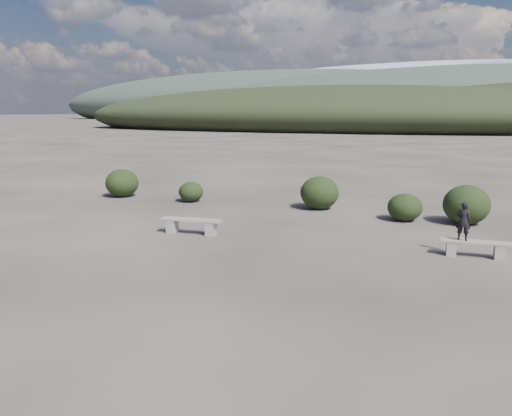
% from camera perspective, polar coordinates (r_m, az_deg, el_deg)
% --- Properties ---
extents(ground, '(1200.00, 1200.00, 0.00)m').
position_cam_1_polar(ground, '(9.80, -4.21, -10.26)').
color(ground, '#2B2521').
rests_on(ground, ground).
extents(bench_left, '(1.86, 0.65, 0.46)m').
position_cam_1_polar(bench_left, '(14.77, -7.41, -1.92)').
color(bench_left, slate).
rests_on(bench_left, ground).
extents(bench_right, '(1.67, 0.50, 0.41)m').
position_cam_1_polar(bench_right, '(13.47, 23.76, -4.14)').
color(bench_right, slate).
rests_on(bench_right, ground).
extents(seated_person, '(0.37, 0.27, 0.96)m').
position_cam_1_polar(seated_person, '(13.30, 22.61, -1.39)').
color(seated_person, black).
rests_on(seated_person, bench_right).
extents(shrub_a, '(0.98, 0.98, 0.80)m').
position_cam_1_polar(shrub_a, '(20.09, -7.44, 1.85)').
color(shrub_a, black).
rests_on(shrub_a, ground).
extents(shrub_b, '(1.42, 1.42, 1.22)m').
position_cam_1_polar(shrub_b, '(18.53, 7.27, 1.74)').
color(shrub_b, black).
rests_on(shrub_b, ground).
extents(shrub_c, '(1.13, 1.13, 0.90)m').
position_cam_1_polar(shrub_c, '(17.11, 16.64, 0.08)').
color(shrub_c, black).
rests_on(shrub_c, ground).
extents(shrub_d, '(1.44, 1.44, 1.26)m').
position_cam_1_polar(shrub_d, '(17.25, 22.92, 0.35)').
color(shrub_d, black).
rests_on(shrub_d, ground).
extents(shrub_f, '(1.38, 1.38, 1.17)m').
position_cam_1_polar(shrub_f, '(21.83, -15.07, 2.77)').
color(shrub_f, black).
rests_on(shrub_f, ground).
extents(mountain_ridges, '(500.00, 400.00, 56.00)m').
position_cam_1_polar(mountain_ridges, '(347.39, 22.26, 11.32)').
color(mountain_ridges, black).
rests_on(mountain_ridges, ground).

